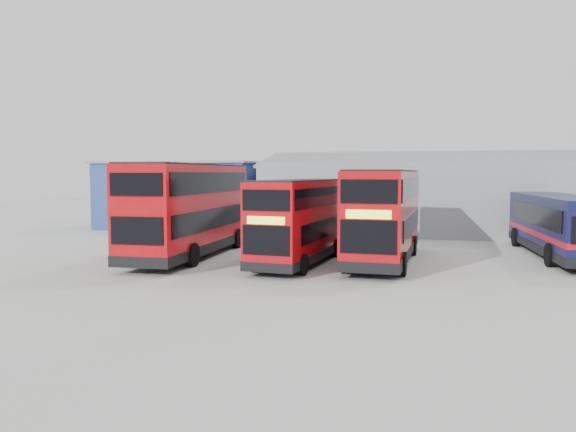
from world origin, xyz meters
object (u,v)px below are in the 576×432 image
at_px(double_decker_centre, 302,221).
at_px(double_decker_right, 384,216).
at_px(office_block, 187,194).
at_px(panel_van, 162,217).
at_px(double_decker_left, 189,211).
at_px(single_decker_blue, 560,227).
at_px(maintenance_shed, 478,196).

height_order(double_decker_centre, double_decker_right, double_decker_right).
relative_size(office_block, panel_van, 2.58).
xyz_separation_m(double_decker_left, double_decker_centre, (5.92, -0.32, -0.38)).
relative_size(double_decker_centre, single_decker_blue, 0.81).
xyz_separation_m(maintenance_shed, double_decker_left, (-15.16, -16.71, -0.25)).
bearing_deg(double_decker_left, panel_van, -58.43).
relative_size(office_block, single_decker_blue, 1.05).
relative_size(double_decker_right, single_decker_blue, 0.90).
xyz_separation_m(double_decker_left, single_decker_blue, (18.20, 4.54, -0.80)).
distance_m(office_block, maintenance_shed, 22.09).
height_order(office_block, double_decker_centre, office_block).
xyz_separation_m(office_block, panel_van, (-0.02, -4.28, -1.45)).
bearing_deg(office_block, panel_van, -90.27).
height_order(maintenance_shed, panel_van, maintenance_shed).
distance_m(office_block, panel_van, 4.52).
distance_m(double_decker_centre, double_decker_right, 3.96).
xyz_separation_m(double_decker_centre, panel_van, (-12.77, 10.75, -0.84)).
relative_size(office_block, double_decker_left, 1.09).
bearing_deg(double_decker_right, office_block, 142.34).
bearing_deg(single_decker_blue, office_block, -25.84).
relative_size(double_decker_right, panel_van, 2.21).
distance_m(maintenance_shed, panel_van, 22.95).
height_order(double_decker_left, panel_van, double_decker_left).
height_order(maintenance_shed, double_decker_right, maintenance_shed).
bearing_deg(single_decker_blue, double_decker_right, 19.85).
bearing_deg(panel_van, single_decker_blue, -17.23).
bearing_deg(double_decker_right, single_decker_blue, 25.91).
xyz_separation_m(double_decker_right, panel_van, (-16.56, 9.59, -1.06)).
bearing_deg(maintenance_shed, double_decker_right, -108.98).
height_order(double_decker_left, single_decker_blue, double_decker_left).
xyz_separation_m(office_block, double_decker_centre, (12.75, -15.02, -0.61)).
height_order(single_decker_blue, panel_van, single_decker_blue).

